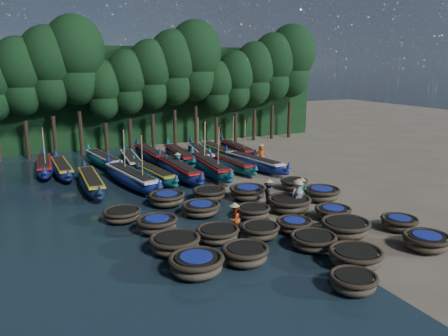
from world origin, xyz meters
name	(u,v)px	position (x,y,z in m)	size (l,w,h in m)	color
ground	(247,206)	(0.00, 0.00, 0.00)	(120.00, 120.00, 0.00)	#7E6E5C
foliage_wall	(141,96)	(0.00, 23.50, 5.00)	(40.00, 3.00, 10.00)	black
coracle_2	(353,282)	(-1.23, -10.62, 0.40)	(1.92, 1.92, 0.70)	brown
coracle_3	(355,257)	(0.25, -9.07, 0.45)	(2.54, 2.54, 0.79)	brown
coracle_4	(426,241)	(4.37, -9.12, 0.43)	(2.15, 2.15, 0.75)	brown
coracle_5	(196,264)	(-6.05, -6.91, 0.49)	(2.29, 2.29, 0.84)	brown
coracle_6	(245,254)	(-3.80, -6.87, 0.47)	(2.44, 2.44, 0.81)	brown
coracle_7	(313,241)	(-0.22, -6.80, 0.40)	(2.30, 2.30, 0.70)	brown
coracle_8	(345,227)	(2.15, -6.22, 0.45)	(3.02, 3.02, 0.80)	brown
coracle_9	(399,223)	(5.17, -6.79, 0.40)	(2.27, 2.27, 0.69)	brown
coracle_10	(175,243)	(-6.13, -4.50, 0.46)	(2.66, 2.66, 0.81)	brown
coracle_11	(218,234)	(-3.85, -4.18, 0.41)	(2.30, 2.30, 0.71)	brown
coracle_12	(260,231)	(-1.83, -4.71, 0.41)	(2.22, 2.22, 0.72)	brown
coracle_13	(294,225)	(0.14, -4.73, 0.39)	(2.11, 2.11, 0.67)	brown
coracle_14	(333,212)	(3.10, -4.09, 0.41)	(2.20, 2.20, 0.70)	brown
coracle_15	(157,224)	(-6.15, -1.87, 0.47)	(2.40, 2.40, 0.81)	brown
coracle_16	(201,208)	(-3.18, -0.43, 0.42)	(2.44, 2.44, 0.73)	brown
coracle_17	(253,212)	(-0.80, -2.16, 0.42)	(1.90, 1.90, 0.73)	brown
coracle_18	(289,204)	(1.68, -1.94, 0.48)	(2.54, 2.54, 0.84)	brown
coracle_19	(321,193)	(4.65, -1.07, 0.47)	(2.70, 2.70, 0.81)	brown
coracle_20	(122,215)	(-7.38, 0.53, 0.40)	(2.40, 2.40, 0.69)	brown
coracle_21	(167,199)	(-4.36, 2.05, 0.46)	(2.41, 2.41, 0.79)	brown
coracle_22	(209,194)	(-1.65, 1.91, 0.44)	(2.08, 2.08, 0.77)	brown
coracle_23	(248,192)	(0.62, 1.10, 0.48)	(2.64, 2.64, 0.82)	brown
coracle_24	(294,184)	(4.49, 1.67, 0.42)	(2.01, 2.01, 0.72)	brown
long_boat_2	(91,182)	(-7.91, 7.46, 0.54)	(1.61, 8.09, 1.42)	#0E1B36
long_boat_3	(131,178)	(-5.25, 7.17, 0.61)	(3.06, 8.88, 3.82)	navy
long_boat_4	(153,174)	(-3.46, 8.01, 0.52)	(2.39, 7.64, 1.36)	#0E4A51
long_boat_5	(178,170)	(-1.51, 8.04, 0.59)	(1.88, 8.77, 1.54)	navy
long_boat_6	(209,167)	(0.95, 7.92, 0.61)	(2.13, 9.09, 3.87)	#0E4A51
long_boat_7	(231,164)	(3.06, 8.52, 0.50)	(1.91, 7.47, 1.32)	#0E4A51
long_boat_8	(255,163)	(4.88, 7.84, 0.55)	(2.81, 8.17, 1.46)	navy
long_boat_9	(44,166)	(-10.44, 14.06, 0.54)	(1.79, 8.01, 3.41)	navy
long_boat_10	(62,168)	(-9.29, 12.59, 0.52)	(1.57, 7.73, 1.36)	navy
long_boat_11	(103,160)	(-5.90, 14.21, 0.55)	(2.66, 8.06, 1.44)	#0E4A51
long_boat_12	(131,160)	(-3.84, 13.12, 0.52)	(2.01, 7.79, 1.37)	#0E1B36
long_boat_13	(150,155)	(-1.80, 14.49, 0.57)	(1.76, 8.55, 1.51)	#0E1B36
long_boat_14	(179,156)	(0.34, 12.99, 0.58)	(2.13, 8.71, 1.54)	#0E4A51
long_boat_15	(200,153)	(2.37, 13.25, 0.57)	(2.85, 8.42, 3.62)	#0E1B36
long_boat_16	(217,150)	(4.40, 14.10, 0.50)	(1.47, 7.41, 1.30)	#0E4A51
long_boat_17	(237,150)	(6.12, 13.39, 0.56)	(2.05, 8.27, 3.52)	#0E1B36
fisherman_0	(297,194)	(2.31, -1.84, 0.93)	(0.91, 0.64, 1.96)	beige
fisherman_1	(301,190)	(3.12, -1.08, 0.89)	(0.68, 0.64, 1.76)	#19686A
fisherman_2	(234,218)	(-2.69, -3.62, 0.83)	(0.94, 0.88, 1.74)	#B34317
fisherman_3	(269,193)	(1.05, -0.70, 0.84)	(0.75, 1.12, 1.80)	black
fisherman_4	(299,195)	(2.28, -1.99, 0.91)	(1.02, 0.94, 1.89)	beige
fisherman_5	(178,163)	(-1.11, 9.28, 0.82)	(1.32, 1.38, 1.77)	#19686A
fisherman_6	(261,154)	(6.15, 8.99, 0.92)	(0.99, 0.81, 1.93)	#B34317
tree_2	(20,75)	(-11.40, 20.00, 7.32)	(4.51, 4.51, 10.63)	black
tree_3	(48,67)	(-9.10, 20.00, 8.00)	(4.92, 4.92, 11.60)	black
tree_4	(75,59)	(-6.80, 20.00, 8.67)	(5.34, 5.34, 12.58)	black
tree_5	(103,89)	(-4.50, 20.00, 5.97)	(3.68, 3.68, 8.68)	black
tree_6	(128,82)	(-2.20, 20.00, 6.65)	(4.09, 4.09, 9.65)	black
tree_7	(151,74)	(0.10, 20.00, 7.32)	(4.51, 4.51, 10.63)	black
tree_8	(173,67)	(2.40, 20.00, 8.00)	(4.92, 4.92, 11.60)	black
tree_9	(195,60)	(4.70, 20.00, 8.67)	(5.34, 5.34, 12.58)	black
tree_10	(216,87)	(7.00, 20.00, 5.97)	(3.68, 3.68, 8.68)	black
tree_11	(236,80)	(9.30, 20.00, 6.65)	(4.09, 4.09, 9.65)	black
tree_12	(255,73)	(11.60, 20.00, 7.32)	(4.51, 4.51, 10.63)	black
tree_13	(273,66)	(13.90, 20.00, 8.00)	(4.92, 4.92, 11.60)	black
tree_14	(291,60)	(16.20, 20.00, 8.67)	(5.34, 5.34, 12.58)	black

